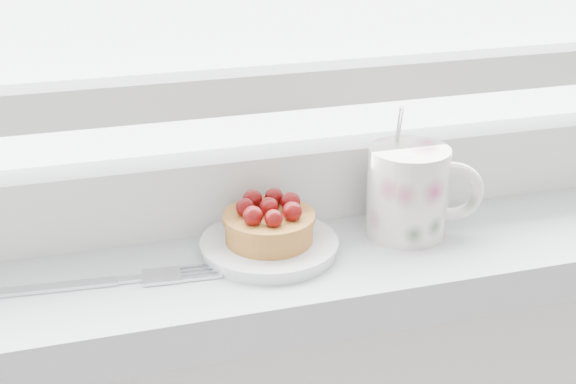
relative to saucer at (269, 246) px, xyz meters
name	(u,v)px	position (x,y,z in m)	size (l,w,h in m)	color
saucer	(269,246)	(0.00, 0.00, 0.00)	(0.12, 0.12, 0.01)	silver
raspberry_tart	(269,222)	(0.00, 0.00, 0.02)	(0.08, 0.08, 0.04)	#975A20
floral_mug	(411,190)	(0.14, 0.00, 0.04)	(0.12, 0.10, 0.12)	silver
fork	(95,283)	(-0.15, -0.02, 0.00)	(0.21, 0.04, 0.00)	silver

